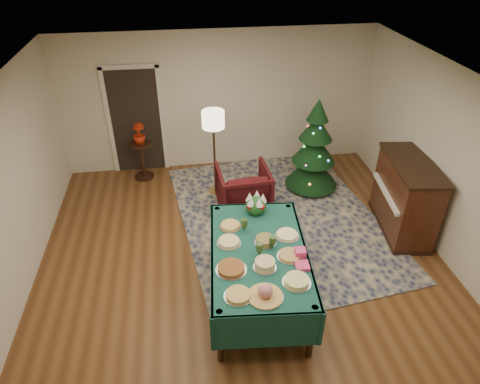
{
  "coord_description": "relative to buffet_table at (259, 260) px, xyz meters",
  "views": [
    {
      "loc": [
        -0.75,
        -4.35,
        4.37
      ],
      "look_at": [
        0.01,
        0.72,
        1.04
      ],
      "focal_mm": 32.0,
      "sensor_mm": 36.0,
      "label": 1
    }
  ],
  "objects": [
    {
      "name": "room_shell",
      "position": [
        -0.1,
        0.32,
        0.69
      ],
      "size": [
        7.0,
        7.0,
        7.0
      ],
      "color": "#593319",
      "rests_on": "ground"
    },
    {
      "name": "doorway",
      "position": [
        -1.7,
        3.8,
        0.43
      ],
      "size": [
        1.08,
        0.04,
        2.16
      ],
      "color": "black",
      "rests_on": "ground"
    },
    {
      "name": "rug",
      "position": [
        0.68,
        1.72,
        -0.65
      ],
      "size": [
        3.7,
        4.57,
        0.02
      ],
      "primitive_type": "cube",
      "rotation": [
        0.0,
        0.0,
        0.13
      ],
      "color": "#131E49",
      "rests_on": "ground"
    },
    {
      "name": "buffet_table",
      "position": [
        0.0,
        0.0,
        0.0
      ],
      "size": [
        1.43,
        2.22,
        0.82
      ],
      "color": "black",
      "rests_on": "ground"
    },
    {
      "name": "platter_0",
      "position": [
        -0.37,
        -0.73,
        0.19
      ],
      "size": [
        0.32,
        0.32,
        0.05
      ],
      "color": "silver",
      "rests_on": "buffet_table"
    },
    {
      "name": "platter_1",
      "position": [
        -0.08,
        -0.78,
        0.23
      ],
      "size": [
        0.41,
        0.41,
        0.18
      ],
      "color": "silver",
      "rests_on": "buffet_table"
    },
    {
      "name": "platter_2",
      "position": [
        0.32,
        -0.62,
        0.2
      ],
      "size": [
        0.34,
        0.34,
        0.07
      ],
      "color": "silver",
      "rests_on": "buffet_table"
    },
    {
      "name": "platter_3",
      "position": [
        -0.39,
        -0.3,
        0.19
      ],
      "size": [
        0.38,
        0.38,
        0.06
      ],
      "color": "silver",
      "rests_on": "buffet_table"
    },
    {
      "name": "platter_4",
      "position": [
        0.01,
        -0.32,
        0.22
      ],
      "size": [
        0.29,
        0.29,
        0.11
      ],
      "color": "silver",
      "rests_on": "buffet_table"
    },
    {
      "name": "platter_5",
      "position": [
        0.35,
        -0.17,
        0.18
      ],
      "size": [
        0.32,
        0.32,
        0.05
      ],
      "color": "silver",
      "rests_on": "buffet_table"
    },
    {
      "name": "platter_6",
      "position": [
        -0.36,
        0.19,
        0.19
      ],
      "size": [
        0.32,
        0.32,
        0.06
      ],
      "color": "silver",
      "rests_on": "buffet_table"
    },
    {
      "name": "platter_7",
      "position": [
        0.11,
        0.14,
        0.2
      ],
      "size": [
        0.29,
        0.29,
        0.08
      ],
      "color": "silver",
      "rests_on": "buffet_table"
    },
    {
      "name": "platter_8",
      "position": [
        0.42,
        0.23,
        0.18
      ],
      "size": [
        0.32,
        0.32,
        0.05
      ],
      "color": "silver",
      "rests_on": "buffet_table"
    },
    {
      "name": "platter_9",
      "position": [
        -0.29,
        0.53,
        0.18
      ],
      "size": [
        0.3,
        0.3,
        0.05
      ],
      "color": "silver",
      "rests_on": "buffet_table"
    },
    {
      "name": "goblet_0",
      "position": [
        -0.12,
        0.42,
        0.27
      ],
      "size": [
        0.09,
        0.09,
        0.19
      ],
      "color": "#2D471E",
      "rests_on": "buffet_table"
    },
    {
      "name": "goblet_1",
      "position": [
        0.17,
        0.01,
        0.27
      ],
      "size": [
        0.09,
        0.09,
        0.19
      ],
      "color": "#2D471E",
      "rests_on": "buffet_table"
    },
    {
      "name": "goblet_2",
      "position": [
        -0.01,
        -0.1,
        0.27
      ],
      "size": [
        0.09,
        0.09,
        0.19
      ],
      "color": "#2D471E",
      "rests_on": "buffet_table"
    },
    {
      "name": "napkin_stack",
      "position": [
        0.46,
        -0.37,
        0.19
      ],
      "size": [
        0.18,
        0.18,
        0.04
      ],
      "primitive_type": "cube",
      "rotation": [
        0.0,
        0.0,
        -0.09
      ],
      "color": "#E23E71",
      "rests_on": "buffet_table"
    },
    {
      "name": "gift_box",
      "position": [
        0.48,
        -0.18,
        0.22
      ],
      "size": [
        0.14,
        0.14,
        0.11
      ],
      "primitive_type": "cube",
      "rotation": [
        0.0,
        0.0,
        -0.09
      ],
      "color": "#E03E7B",
      "rests_on": "buffet_table"
    },
    {
      "name": "centerpiece",
      "position": [
        0.1,
        0.82,
        0.31
      ],
      "size": [
        0.3,
        0.3,
        0.34
      ],
      "color": "#1E4C1E",
      "rests_on": "buffet_table"
    },
    {
      "name": "armchair",
      "position": [
        0.13,
        2.1,
        -0.22
      ],
      "size": [
        0.91,
        0.86,
        0.89
      ],
      "primitive_type": "imported",
      "rotation": [
        0.0,
        0.0,
        3.2
      ],
      "color": "#420E11",
      "rests_on": "ground"
    },
    {
      "name": "floor_lamp",
      "position": [
        -0.3,
        2.71,
        0.7
      ],
      "size": [
        0.39,
        0.39,
        1.61
      ],
      "color": "#A57F3F",
      "rests_on": "ground"
    },
    {
      "name": "side_table",
      "position": [
        -1.64,
        3.45,
        -0.3
      ],
      "size": [
        0.41,
        0.41,
        0.74
      ],
      "color": "black",
      "rests_on": "ground"
    },
    {
      "name": "potted_plant",
      "position": [
        -1.64,
        3.45,
        0.19
      ],
      "size": [
        0.23,
        0.41,
        0.23
      ],
      "primitive_type": "imported",
      "color": "#AC230C",
      "rests_on": "side_table"
    },
    {
      "name": "christmas_tree",
      "position": [
        1.51,
        2.61,
        0.13
      ],
      "size": [
        1.18,
        1.18,
        1.77
      ],
      "color": "black",
      "rests_on": "ground"
    },
    {
      "name": "piano",
      "position": [
        2.58,
        1.17,
        -0.06
      ],
      "size": [
        0.84,
        1.5,
        1.23
      ],
      "color": "black",
      "rests_on": "ground"
    }
  ]
}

